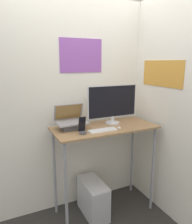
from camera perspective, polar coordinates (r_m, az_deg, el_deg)
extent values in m
plane|color=#2D2B28|center=(2.77, 4.92, -27.06)|extent=(12.00, 12.00, 0.00)
cube|color=silver|center=(2.70, -1.04, 2.79)|extent=(6.00, 0.05, 2.60)
cube|color=purple|center=(2.58, -3.86, 14.49)|extent=(0.51, 0.01, 0.38)
cube|color=silver|center=(2.58, 18.47, 1.62)|extent=(0.05, 6.00, 2.60)
cube|color=gold|center=(2.60, 16.83, 9.60)|extent=(0.01, 0.64, 0.29)
cube|color=#936D47|center=(2.46, 2.32, -4.08)|extent=(1.17, 0.52, 0.02)
cylinder|color=gray|center=(2.31, -7.81, -19.99)|extent=(0.03, 0.03, 1.05)
cylinder|color=gray|center=(2.77, 14.62, -14.34)|extent=(0.03, 0.03, 1.05)
cylinder|color=gray|center=(2.67, -10.73, -15.24)|extent=(0.03, 0.03, 1.05)
cylinder|color=gray|center=(3.08, 9.39, -11.22)|extent=(0.03, 0.03, 1.05)
cube|color=#4C4C51|center=(2.37, -6.14, -3.78)|extent=(0.23, 0.13, 0.06)
cube|color=gray|center=(2.36, -6.17, -2.88)|extent=(0.33, 0.19, 0.02)
cube|color=gray|center=(2.45, -7.21, 0.07)|extent=(0.33, 0.07, 0.18)
cube|color=olive|center=(2.44, -7.17, 0.09)|extent=(0.29, 0.06, 0.16)
cylinder|color=silver|center=(2.58, 4.29, -2.82)|extent=(0.17, 0.17, 0.02)
cylinder|color=silver|center=(2.57, 4.30, -1.87)|extent=(0.04, 0.04, 0.07)
cube|color=silver|center=(2.52, 4.33, 2.80)|extent=(0.63, 0.01, 0.38)
cube|color=black|center=(2.52, 4.42, 2.76)|extent=(0.60, 0.01, 0.35)
cube|color=white|center=(2.30, 1.72, -4.79)|extent=(0.31, 0.10, 0.01)
cube|color=silver|center=(2.30, 1.73, -4.59)|extent=(0.28, 0.09, 0.00)
ellipsoid|color=white|center=(2.38, 6.05, -4.15)|extent=(0.03, 0.05, 0.02)
cylinder|color=#4C4C51|center=(2.21, -3.50, -5.47)|extent=(0.08, 0.08, 0.03)
cube|color=black|center=(2.19, -3.69, -3.14)|extent=(0.07, 0.04, 0.15)
cube|color=black|center=(2.19, -3.64, -3.14)|extent=(0.06, 0.03, 0.14)
cube|color=silver|center=(2.77, -0.80, -21.54)|extent=(0.23, 0.47, 0.41)
cube|color=#ADADB2|center=(2.60, 1.59, -24.22)|extent=(0.22, 0.01, 0.39)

